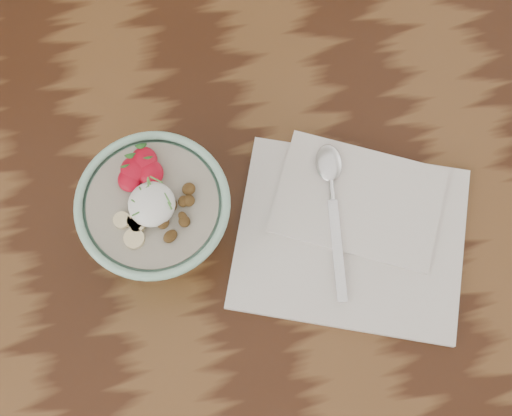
{
  "coord_description": "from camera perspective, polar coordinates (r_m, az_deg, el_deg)",
  "views": [
    {
      "loc": [
        -2.14,
        -23.33,
        158.34
      ],
      "look_at": [
        2.88,
        -1.08,
        85.26
      ],
      "focal_mm": 50.0,
      "sensor_mm": 36.0,
      "label": 1
    }
  ],
  "objects": [
    {
      "name": "spoon",
      "position": [
        0.87,
        6.01,
        1.9
      ],
      "size": [
        5.26,
        19.64,
        1.02
      ],
      "rotation": [
        0.0,
        0.0,
        -0.16
      ],
      "color": "silver",
      "rests_on": "napkin"
    },
    {
      "name": "table",
      "position": [
        0.96,
        -1.83,
        -3.26
      ],
      "size": [
        160.0,
        90.0,
        75.0
      ],
      "color": "#341A0D",
      "rests_on": "ground"
    },
    {
      "name": "breakfast_bowl",
      "position": [
        0.82,
        -7.99,
        -0.37
      ],
      "size": [
        17.17,
        17.17,
        11.67
      ],
      "rotation": [
        0.0,
        0.0,
        -0.41
      ],
      "color": "#96CAB1",
      "rests_on": "table"
    },
    {
      "name": "napkin",
      "position": [
        0.87,
        7.69,
        -1.76
      ],
      "size": [
        33.15,
        30.32,
        1.66
      ],
      "rotation": [
        0.0,
        0.0,
        -0.39
      ],
      "color": "silver",
      "rests_on": "table"
    }
  ]
}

